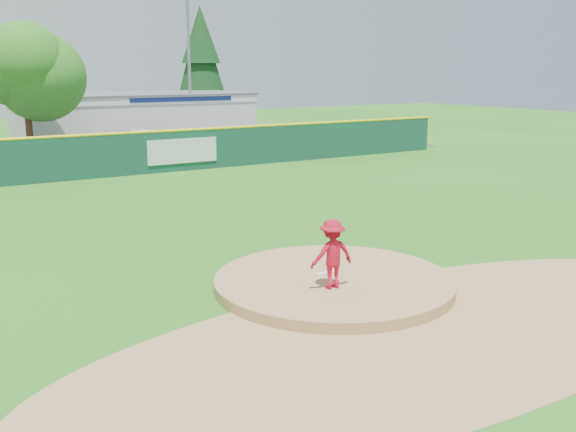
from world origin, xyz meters
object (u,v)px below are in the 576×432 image
deciduous_tree (24,76)px  light_pole_right (189,59)px  pool_building_grp (133,117)px  pitcher (332,254)px  conifer_tree (201,61)px  van (151,140)px

deciduous_tree → light_pole_right: size_ratio=0.74×
pool_building_grp → deciduous_tree: bearing=-138.8°
deciduous_tree → pool_building_grp: bearing=41.2°
pitcher → pool_building_grp: bearing=-95.6°
conifer_tree → light_pole_right: bearing=-119.7°
pool_building_grp → conifer_tree: (7.00, 4.01, 3.88)m
pitcher → deciduous_tree: 25.85m
pitcher → deciduous_tree: deciduous_tree is taller
deciduous_tree → conifer_tree: conifer_tree is taller
pool_building_grp → conifer_tree: conifer_tree is taller
light_pole_right → pitcher: bearing=-107.7°
van → deciduous_tree: 7.93m
pitcher → conifer_tree: 39.22m
conifer_tree → van: bearing=-128.0°
pool_building_grp → deciduous_tree: deciduous_tree is taller
pitcher → light_pole_right: light_pole_right is taller
pitcher → van: bearing=-96.0°
van → light_pole_right: light_pole_right is taller
light_pole_right → van: bearing=-140.8°
pitcher → conifer_tree: (13.46, 36.56, 4.53)m
pool_building_grp → conifer_tree: size_ratio=1.60×
pool_building_grp → light_pole_right: 5.75m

